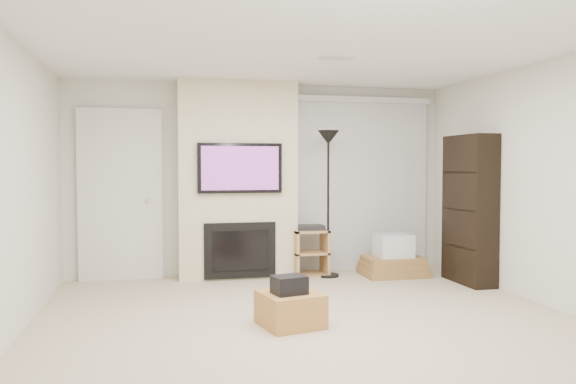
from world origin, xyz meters
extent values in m
cube|color=#C3B193|center=(0.00, 0.00, 0.00)|extent=(5.00, 5.50, 0.00)
cube|color=white|center=(0.00, 0.00, 2.50)|extent=(5.00, 5.50, 0.00)
cube|color=silver|center=(0.00, 2.75, 1.25)|extent=(5.00, 0.00, 2.50)
cube|color=silver|center=(0.00, -2.75, 1.25)|extent=(5.00, 0.00, 2.50)
cube|color=silver|center=(-2.50, 0.00, 1.25)|extent=(0.00, 5.50, 2.50)
cube|color=silver|center=(2.50, 0.00, 1.25)|extent=(0.00, 5.50, 2.50)
cube|color=silver|center=(0.40, 0.80, 2.50)|extent=(0.35, 0.18, 0.01)
cube|color=#AF783B|center=(-0.21, 0.22, 0.15)|extent=(0.60, 0.60, 0.30)
cube|color=black|center=(-0.23, 0.18, 0.38)|extent=(0.32, 0.28, 0.16)
cube|color=beige|center=(-0.35, 2.55, 1.25)|extent=(1.50, 0.40, 2.50)
cube|color=black|center=(-0.35, 2.32, 1.40)|extent=(1.05, 0.06, 0.62)
cube|color=#762F78|center=(-0.35, 2.29, 1.40)|extent=(0.96, 0.00, 0.54)
cube|color=black|center=(-0.35, 2.34, 0.37)|extent=(0.90, 0.04, 0.70)
cube|color=black|center=(-0.35, 2.32, 0.37)|extent=(0.70, 0.02, 0.50)
cube|color=silver|center=(-1.80, 2.71, 1.07)|extent=(1.02, 0.08, 2.14)
cube|color=beige|center=(-1.80, 2.72, 1.02)|extent=(0.90, 0.05, 2.05)
cylinder|color=silver|center=(-1.46, 2.67, 1.00)|extent=(0.07, 0.06, 0.07)
cube|color=silver|center=(1.40, 2.69, 2.33)|extent=(1.98, 0.10, 0.08)
cube|color=silver|center=(1.40, 2.70, 1.15)|extent=(1.90, 0.03, 2.29)
cylinder|color=black|center=(0.79, 2.30, 0.01)|extent=(0.28, 0.28, 0.03)
cylinder|color=black|center=(0.79, 2.30, 0.90)|extent=(0.03, 0.03, 1.75)
cone|color=black|center=(0.79, 2.30, 1.79)|extent=(0.28, 0.28, 0.18)
cube|color=tan|center=(0.37, 2.41, 0.30)|extent=(0.04, 0.38, 0.60)
cube|color=tan|center=(0.78, 2.41, 0.30)|extent=(0.04, 0.38, 0.60)
cube|color=tan|center=(0.57, 2.41, 0.01)|extent=(0.45, 0.38, 0.03)
cube|color=tan|center=(0.57, 2.41, 0.30)|extent=(0.45, 0.38, 0.03)
cube|color=tan|center=(0.57, 2.41, 0.58)|extent=(0.45, 0.38, 0.03)
cube|color=black|center=(0.57, 2.41, 0.63)|extent=(0.35, 0.25, 0.06)
cube|color=olive|center=(1.63, 2.17, 0.04)|extent=(0.82, 0.62, 0.09)
cube|color=olive|center=(1.63, 2.17, 0.13)|extent=(0.78, 0.58, 0.08)
cube|color=olive|center=(1.63, 2.17, 0.21)|extent=(0.74, 0.54, 0.08)
cube|color=silver|center=(1.63, 2.17, 0.39)|extent=(0.45, 0.40, 0.30)
cube|color=black|center=(2.34, 1.52, 0.90)|extent=(0.30, 0.80, 1.80)
cube|color=black|center=(2.32, 1.52, 0.45)|extent=(0.26, 0.72, 0.02)
cube|color=black|center=(2.32, 1.52, 0.90)|extent=(0.26, 0.72, 0.02)
cube|color=black|center=(2.32, 1.52, 1.35)|extent=(0.26, 0.72, 0.02)
camera|label=1|loc=(-1.35, -4.58, 1.42)|focal=35.00mm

